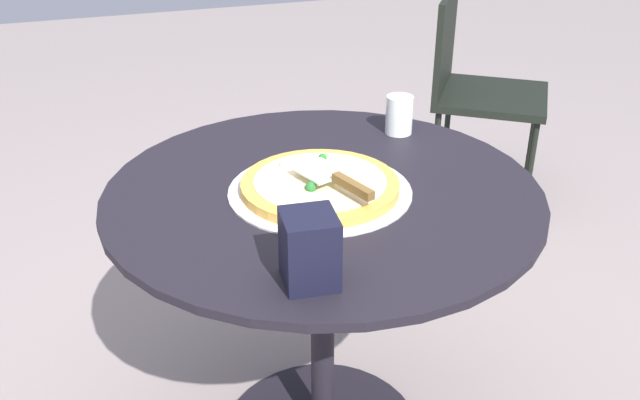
# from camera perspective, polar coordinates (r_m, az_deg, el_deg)

# --- Properties ---
(patio_table) EXTENTS (0.92, 0.92, 0.72)m
(patio_table) POSITION_cam_1_polar(r_m,az_deg,el_deg) (1.53, 0.23, -5.24)
(patio_table) COLOR black
(patio_table) RESTS_ON ground
(pizza_on_tray) EXTENTS (0.38, 0.38, 0.04)m
(pizza_on_tray) POSITION_cam_1_polar(r_m,az_deg,el_deg) (1.42, -0.01, 1.18)
(pizza_on_tray) COLOR beige
(pizza_on_tray) RESTS_ON patio_table
(pizza_server) EXTENTS (0.11, 0.21, 0.02)m
(pizza_server) POSITION_cam_1_polar(r_m,az_deg,el_deg) (1.36, 1.40, 1.78)
(pizza_server) COLOR silver
(pizza_server) RESTS_ON pizza_on_tray
(drinking_cup) EXTENTS (0.07, 0.07, 0.09)m
(drinking_cup) POSITION_cam_1_polar(r_m,az_deg,el_deg) (1.70, 6.58, 7.03)
(drinking_cup) COLOR white
(drinking_cup) RESTS_ON patio_table
(napkin_dispenser) EXTENTS (0.10, 0.10, 0.12)m
(napkin_dispenser) POSITION_cam_1_polar(r_m,az_deg,el_deg) (1.11, -0.88, -4.10)
(napkin_dispenser) COLOR black
(napkin_dispenser) RESTS_ON patio_table
(patio_chair_near) EXTENTS (0.59, 0.59, 0.84)m
(patio_chair_near) POSITION_cam_1_polar(r_m,az_deg,el_deg) (2.83, 12.65, 9.51)
(patio_chair_near) COLOR black
(patio_chair_near) RESTS_ON ground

